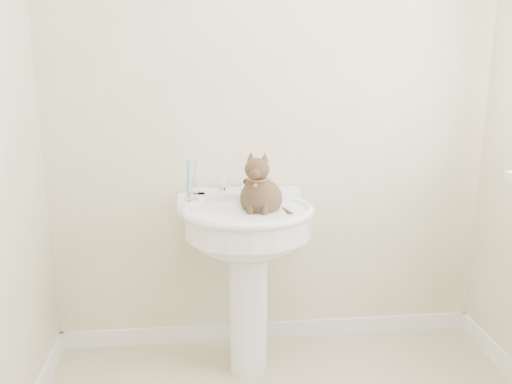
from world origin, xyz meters
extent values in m
cube|color=white|center=(0.00, 1.09, 0.04)|extent=(2.20, 0.02, 0.09)
cylinder|color=white|center=(-0.14, 0.80, 0.33)|extent=(0.18, 0.18, 0.65)
cylinder|color=white|center=(-0.14, 0.80, 0.75)|extent=(0.57, 0.57, 0.12)
ellipsoid|color=white|center=(-0.14, 0.80, 0.69)|extent=(0.53, 0.46, 0.21)
torus|color=white|center=(-0.14, 0.80, 0.81)|extent=(0.61, 0.61, 0.04)
cube|color=white|center=(-0.14, 1.01, 0.82)|extent=(0.54, 0.14, 0.06)
cube|color=white|center=(-0.40, 0.89, 0.82)|extent=(0.12, 0.19, 0.06)
cylinder|color=silver|center=(-0.14, 0.96, 0.87)|extent=(0.05, 0.05, 0.05)
cylinder|color=silver|center=(-0.14, 0.91, 0.90)|extent=(0.04, 0.04, 0.14)
sphere|color=white|center=(-0.25, 0.98, 0.89)|extent=(0.06, 0.06, 0.06)
sphere|color=white|center=(-0.03, 0.98, 0.89)|extent=(0.06, 0.06, 0.06)
cube|color=orange|center=(-0.08, 1.05, 0.87)|extent=(0.10, 0.08, 0.03)
cylinder|color=silver|center=(-0.40, 0.83, 0.85)|extent=(0.07, 0.07, 0.01)
cylinder|color=white|center=(-0.40, 0.83, 0.90)|extent=(0.06, 0.06, 0.09)
cylinder|color=#31A4DE|center=(-0.41, 0.83, 0.95)|extent=(0.01, 0.01, 0.17)
cylinder|color=silver|center=(-0.40, 0.83, 0.95)|extent=(0.01, 0.01, 0.17)
cylinder|color=pink|center=(-0.38, 0.83, 0.95)|extent=(0.01, 0.01, 0.17)
ellipsoid|color=brown|center=(-0.09, 0.81, 0.86)|extent=(0.19, 0.22, 0.17)
ellipsoid|color=brown|center=(-0.09, 0.73, 0.91)|extent=(0.12, 0.12, 0.16)
ellipsoid|color=brown|center=(-0.09, 0.71, 1.02)|extent=(0.11, 0.10, 0.10)
cone|color=brown|center=(-0.12, 0.73, 1.07)|extent=(0.04, 0.04, 0.04)
cone|color=brown|center=(-0.06, 0.73, 1.07)|extent=(0.04, 0.04, 0.04)
cylinder|color=brown|center=(0.01, 0.83, 0.80)|extent=(0.03, 0.03, 0.20)
torus|color=brown|center=(-0.09, 0.72, 0.97)|extent=(0.09, 0.09, 0.01)
camera|label=1|loc=(-0.34, -1.53, 1.49)|focal=38.00mm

